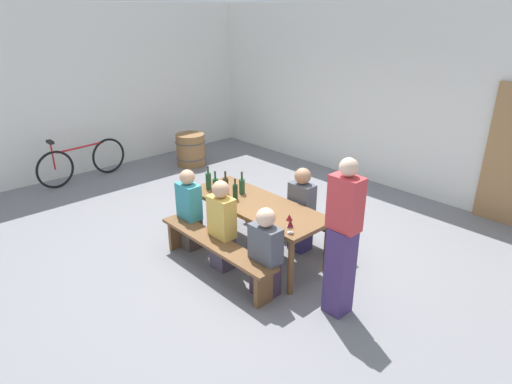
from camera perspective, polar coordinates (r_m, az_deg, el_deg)
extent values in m
plane|color=slate|center=(5.93, 0.00, -8.05)|extent=(24.00, 24.00, 0.00)
cube|color=silver|center=(8.08, 19.26, 11.28)|extent=(14.00, 0.20, 3.20)
cube|color=silver|center=(9.32, -20.95, 12.43)|extent=(0.20, 7.52, 3.20)
cube|color=brown|center=(5.59, 0.00, -1.65)|extent=(2.01, 0.76, 0.05)
cylinder|color=brown|center=(6.23, -7.98, -3.03)|extent=(0.07, 0.07, 0.70)
cylinder|color=brown|center=(5.00, 4.58, -9.84)|extent=(0.07, 0.07, 0.70)
cylinder|color=brown|center=(6.58, -3.43, -1.40)|extent=(0.07, 0.07, 0.70)
cylinder|color=brown|center=(5.42, 9.23, -7.26)|extent=(0.07, 0.07, 0.70)
cube|color=brown|center=(5.34, -5.40, -6.58)|extent=(1.91, 0.30, 0.04)
cube|color=brown|center=(6.07, -10.30, -5.45)|extent=(0.06, 0.24, 0.41)
cube|color=brown|center=(4.90, 0.97, -12.51)|extent=(0.06, 0.24, 0.41)
cube|color=brown|center=(6.16, 4.66, -2.37)|extent=(1.91, 0.30, 0.04)
cube|color=brown|center=(6.80, -0.69, -1.85)|extent=(0.06, 0.24, 0.41)
cube|color=brown|center=(5.79, 10.84, -7.00)|extent=(0.06, 0.24, 0.41)
cylinder|color=#332814|center=(5.80, -4.00, 0.74)|extent=(0.08, 0.08, 0.23)
cylinder|color=#332814|center=(5.74, -4.04, 2.21)|extent=(0.03, 0.03, 0.08)
cylinder|color=black|center=(5.73, -4.05, 2.65)|extent=(0.03, 0.03, 0.01)
cylinder|color=#143319|center=(5.66, -2.74, 0.00)|extent=(0.07, 0.07, 0.20)
cylinder|color=#143319|center=(5.61, -2.76, 1.29)|extent=(0.02, 0.02, 0.07)
cylinder|color=black|center=(5.59, -2.77, 1.68)|extent=(0.03, 0.03, 0.01)
cylinder|color=#234C2D|center=(5.83, -1.85, 0.73)|extent=(0.08, 0.08, 0.20)
cylinder|color=#234C2D|center=(5.78, -1.87, 2.08)|extent=(0.03, 0.03, 0.09)
cylinder|color=black|center=(5.76, -1.87, 2.58)|extent=(0.03, 0.03, 0.01)
cylinder|color=#194723|center=(5.77, -5.32, 0.60)|extent=(0.07, 0.07, 0.24)
cylinder|color=#194723|center=(5.71, -5.38, 2.15)|extent=(0.03, 0.03, 0.09)
cylinder|color=black|center=(5.69, -5.40, 2.65)|extent=(0.03, 0.03, 0.01)
cylinder|color=#234C2D|center=(6.01, -6.24, 1.43)|extent=(0.08, 0.08, 0.23)
cylinder|color=#234C2D|center=(5.95, -6.31, 2.86)|extent=(0.03, 0.03, 0.09)
cylinder|color=black|center=(5.93, -6.33, 3.31)|extent=(0.03, 0.03, 0.01)
cylinder|color=silver|center=(5.00, 4.36, -4.49)|extent=(0.06, 0.06, 0.01)
cylinder|color=silver|center=(4.98, 4.37, -4.08)|extent=(0.01, 0.01, 0.07)
cone|color=maroon|center=(4.95, 4.40, -3.32)|extent=(0.08, 0.08, 0.07)
cylinder|color=silver|center=(4.87, 4.48, -5.30)|extent=(0.06, 0.06, 0.01)
cylinder|color=silver|center=(4.85, 4.49, -4.89)|extent=(0.01, 0.01, 0.07)
cone|color=maroon|center=(4.81, 4.52, -4.02)|extent=(0.07, 0.07, 0.09)
cube|color=#4B3C36|center=(6.05, -8.54, -5.23)|extent=(0.25, 0.24, 0.45)
cube|color=teal|center=(5.85, -8.80, -1.18)|extent=(0.34, 0.20, 0.48)
sphere|color=tan|center=(5.72, -9.00, 1.95)|extent=(0.20, 0.20, 0.20)
cube|color=#493E50|center=(5.55, -4.37, -7.76)|extent=(0.26, 0.24, 0.45)
cube|color=gold|center=(5.32, -4.52, -3.27)|extent=(0.35, 0.20, 0.52)
sphere|color=tan|center=(5.17, -4.65, 0.36)|extent=(0.21, 0.21, 0.21)
cube|color=#3B2B39|center=(5.05, 1.21, -11.04)|extent=(0.28, 0.24, 0.45)
cube|color=#4C515B|center=(4.83, 1.25, -6.75)|extent=(0.38, 0.20, 0.42)
sphere|color=beige|center=(4.68, 1.29, -3.36)|extent=(0.22, 0.22, 0.22)
cube|color=navy|center=(5.96, 5.81, -5.50)|extent=(0.25, 0.24, 0.45)
cube|color=#4C515B|center=(5.75, 6.00, -1.29)|extent=(0.34, 0.20, 0.51)
sphere|color=#A87A5B|center=(5.62, 6.15, 2.09)|extent=(0.21, 0.21, 0.21)
cube|color=#422E64|center=(4.73, 10.90, -10.15)|extent=(0.24, 0.24, 1.00)
cube|color=#C6383D|center=(4.36, 11.66, -1.46)|extent=(0.32, 0.20, 0.57)
sphere|color=beige|center=(4.22, 12.05, 3.20)|extent=(0.19, 0.19, 0.19)
cylinder|color=olive|center=(9.27, -8.55, 5.53)|extent=(0.60, 0.60, 0.66)
torus|color=#4C4C51|center=(9.23, -8.61, 6.52)|extent=(0.63, 0.63, 0.02)
torus|color=#4C4C51|center=(9.32, -8.49, 4.56)|extent=(0.63, 0.63, 0.02)
torus|color=black|center=(9.18, -18.72, 4.52)|extent=(0.12, 0.70, 0.70)
torus|color=black|center=(8.73, -24.80, 2.68)|extent=(0.12, 0.70, 0.70)
cylinder|color=#B21E1E|center=(8.86, -21.97, 5.46)|extent=(0.13, 0.92, 0.04)
cylinder|color=#B21E1E|center=(8.65, -25.07, 4.23)|extent=(0.03, 0.03, 0.50)
cube|color=black|center=(8.58, -25.37, 5.93)|extent=(0.20, 0.08, 0.05)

